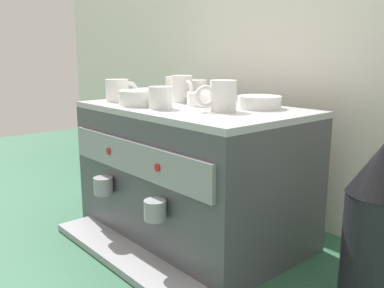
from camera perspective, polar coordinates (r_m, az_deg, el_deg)
name	(u,v)px	position (r m, az deg, el deg)	size (l,w,h in m)	color
ground_plane	(192,233)	(1.33, 0.00, -12.07)	(4.00, 4.00, 0.00)	#28563D
tiled_backsplash_wall	(267,65)	(1.46, 10.27, 10.59)	(2.80, 0.03, 1.02)	silver
espresso_machine	(191,172)	(1.26, -0.17, -3.91)	(0.67, 0.51, 0.40)	#4C4C51
ceramic_cup_0	(160,98)	(1.16, -4.44, 6.38)	(0.10, 0.07, 0.06)	white
ceramic_cup_1	(221,96)	(1.11, 4.07, 6.62)	(0.07, 0.11, 0.08)	white
ceramic_cup_2	(118,90)	(1.37, -10.08, 7.27)	(0.07, 0.11, 0.07)	white
ceramic_cup_3	(196,90)	(1.38, 0.50, 7.42)	(0.06, 0.10, 0.07)	white
ceramic_cup_4	(176,87)	(1.46, -2.15, 7.82)	(0.11, 0.07, 0.07)	white
ceramic_cup_5	(183,89)	(1.32, -1.28, 7.59)	(0.11, 0.07, 0.08)	white
ceramic_bowl_0	(208,99)	(1.24, 2.19, 6.18)	(0.12, 0.12, 0.04)	white
ceramic_bowl_1	(148,94)	(1.41, -6.03, 6.79)	(0.10, 0.10, 0.04)	white
ceramic_bowl_2	(141,98)	(1.25, -7.06, 6.26)	(0.13, 0.13, 0.04)	white
ceramic_bowl_3	(259,102)	(1.18, 9.22, 5.65)	(0.12, 0.12, 0.03)	white
coffee_grinder	(379,225)	(0.98, 24.34, -10.14)	(0.15, 0.15, 0.38)	black
milk_pitcher	(97,178)	(1.68, -12.92, -4.56)	(0.09, 0.09, 0.14)	#B7B7BC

